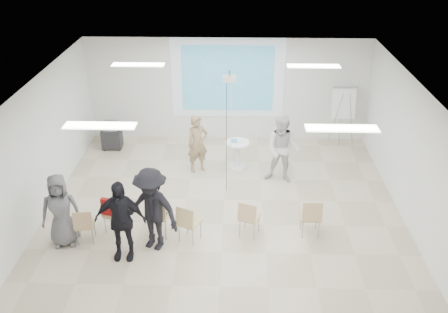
{
  "coord_description": "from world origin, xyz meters",
  "views": [
    {
      "loc": [
        0.27,
        -9.05,
        6.27
      ],
      "look_at": [
        0.0,
        0.8,
        1.25
      ],
      "focal_mm": 40.0,
      "sensor_mm": 36.0,
      "label": 1
    }
  ],
  "objects_px": {
    "chair_far_left": "(84,224)",
    "audience_left": "(120,215)",
    "laptop": "(160,212)",
    "av_cart": "(112,136)",
    "chair_center": "(188,221)",
    "audience_mid": "(151,204)",
    "pedestal_table": "(237,153)",
    "chair_right_inner": "(249,216)",
    "flipchart_easel": "(344,103)",
    "chair_left_mid": "(112,213)",
    "chair_left_inner": "(158,213)",
    "chair_right_far": "(311,215)",
    "player_right": "(283,146)",
    "audience_outer": "(60,206)",
    "player_left": "(197,140)"
  },
  "relations": [
    {
      "from": "chair_right_inner",
      "to": "audience_mid",
      "type": "bearing_deg",
      "value": -146.82
    },
    {
      "from": "chair_left_inner",
      "to": "audience_outer",
      "type": "distance_m",
      "value": 1.94
    },
    {
      "from": "chair_right_far",
      "to": "audience_mid",
      "type": "distance_m",
      "value": 3.28
    },
    {
      "from": "audience_outer",
      "to": "flipchart_easel",
      "type": "relative_size",
      "value": 0.98
    },
    {
      "from": "av_cart",
      "to": "chair_center",
      "type": "bearing_deg",
      "value": -60.94
    },
    {
      "from": "audience_left",
      "to": "av_cart",
      "type": "distance_m",
      "value": 5.08
    },
    {
      "from": "laptop",
      "to": "audience_left",
      "type": "height_order",
      "value": "audience_left"
    },
    {
      "from": "player_right",
      "to": "chair_right_far",
      "type": "distance_m",
      "value": 2.42
    },
    {
      "from": "player_left",
      "to": "player_right",
      "type": "xyz_separation_m",
      "value": [
        2.13,
        -0.49,
        0.1
      ]
    },
    {
      "from": "av_cart",
      "to": "flipchart_easel",
      "type": "bearing_deg",
      "value": 1.31
    },
    {
      "from": "flipchart_easel",
      "to": "av_cart",
      "type": "xyz_separation_m",
      "value": [
        -6.5,
        -0.31,
        -0.95
      ]
    },
    {
      "from": "laptop",
      "to": "chair_center",
      "type": "bearing_deg",
      "value": 167.16
    },
    {
      "from": "pedestal_table",
      "to": "chair_right_far",
      "type": "distance_m",
      "value": 3.37
    },
    {
      "from": "audience_left",
      "to": "chair_far_left",
      "type": "bearing_deg",
      "value": 154.75
    },
    {
      "from": "chair_left_inner",
      "to": "chair_center",
      "type": "xyz_separation_m",
      "value": [
        0.63,
        -0.19,
        -0.06
      ]
    },
    {
      "from": "player_right",
      "to": "audience_left",
      "type": "distance_m",
      "value": 4.57
    },
    {
      "from": "pedestal_table",
      "to": "player_left",
      "type": "xyz_separation_m",
      "value": [
        -1.02,
        -0.17,
        0.44
      ]
    },
    {
      "from": "chair_right_far",
      "to": "laptop",
      "type": "relative_size",
      "value": 2.45
    },
    {
      "from": "pedestal_table",
      "to": "chair_left_inner",
      "type": "bearing_deg",
      "value": -117.79
    },
    {
      "from": "chair_center",
      "to": "av_cart",
      "type": "distance_m",
      "value": 5.06
    },
    {
      "from": "pedestal_table",
      "to": "chair_right_inner",
      "type": "xyz_separation_m",
      "value": [
        0.24,
        -3.03,
        0.06
      ]
    },
    {
      "from": "audience_left",
      "to": "audience_outer",
      "type": "relative_size",
      "value": 1.1
    },
    {
      "from": "chair_right_inner",
      "to": "audience_left",
      "type": "xyz_separation_m",
      "value": [
        -2.47,
        -0.75,
        0.48
      ]
    },
    {
      "from": "chair_right_far",
      "to": "audience_outer",
      "type": "relative_size",
      "value": 0.49
    },
    {
      "from": "audience_mid",
      "to": "av_cart",
      "type": "height_order",
      "value": "audience_mid"
    },
    {
      "from": "av_cart",
      "to": "audience_mid",
      "type": "bearing_deg",
      "value": -68.86
    },
    {
      "from": "chair_center",
      "to": "flipchart_easel",
      "type": "distance_m",
      "value": 6.16
    },
    {
      "from": "chair_center",
      "to": "chair_right_far",
      "type": "distance_m",
      "value": 2.55
    },
    {
      "from": "chair_right_far",
      "to": "flipchart_easel",
      "type": "bearing_deg",
      "value": 71.68
    },
    {
      "from": "chair_center",
      "to": "av_cart",
      "type": "xyz_separation_m",
      "value": [
        -2.57,
        4.36,
        -0.14
      ]
    },
    {
      "from": "chair_right_inner",
      "to": "laptop",
      "type": "bearing_deg",
      "value": -160.7
    },
    {
      "from": "laptop",
      "to": "av_cart",
      "type": "distance_m",
      "value": 4.52
    },
    {
      "from": "chair_center",
      "to": "chair_right_far",
      "type": "bearing_deg",
      "value": 30.9
    },
    {
      "from": "pedestal_table",
      "to": "chair_left_mid",
      "type": "xyz_separation_m",
      "value": [
        -2.61,
        -2.97,
        0.05
      ]
    },
    {
      "from": "audience_mid",
      "to": "audience_outer",
      "type": "distance_m",
      "value": 1.85
    },
    {
      "from": "audience_outer",
      "to": "flipchart_easel",
      "type": "height_order",
      "value": "flipchart_easel"
    },
    {
      "from": "chair_far_left",
      "to": "laptop",
      "type": "xyz_separation_m",
      "value": [
        1.49,
        0.38,
        0.05
      ]
    },
    {
      "from": "chair_left_mid",
      "to": "chair_left_inner",
      "type": "height_order",
      "value": "chair_left_inner"
    },
    {
      "from": "player_right",
      "to": "audience_mid",
      "type": "height_order",
      "value": "audience_mid"
    },
    {
      "from": "chair_left_inner",
      "to": "laptop",
      "type": "xyz_separation_m",
      "value": [
        0.02,
        0.1,
        -0.05
      ]
    },
    {
      "from": "audience_left",
      "to": "av_cart",
      "type": "relative_size",
      "value": 2.41
    },
    {
      "from": "pedestal_table",
      "to": "chair_right_far",
      "type": "bearing_deg",
      "value": -62.87
    },
    {
      "from": "pedestal_table",
      "to": "chair_far_left",
      "type": "relative_size",
      "value": 0.96
    },
    {
      "from": "player_left",
      "to": "laptop",
      "type": "height_order",
      "value": "player_left"
    },
    {
      "from": "chair_far_left",
      "to": "audience_left",
      "type": "relative_size",
      "value": 0.41
    },
    {
      "from": "chair_center",
      "to": "audience_mid",
      "type": "relative_size",
      "value": 0.43
    },
    {
      "from": "player_right",
      "to": "audience_outer",
      "type": "distance_m",
      "value": 5.37
    },
    {
      "from": "chair_center",
      "to": "chair_right_inner",
      "type": "bearing_deg",
      "value": 36.02
    },
    {
      "from": "audience_outer",
      "to": "chair_far_left",
      "type": "bearing_deg",
      "value": -11.15
    },
    {
      "from": "chair_left_inner",
      "to": "audience_mid",
      "type": "height_order",
      "value": "audience_mid"
    }
  ]
}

